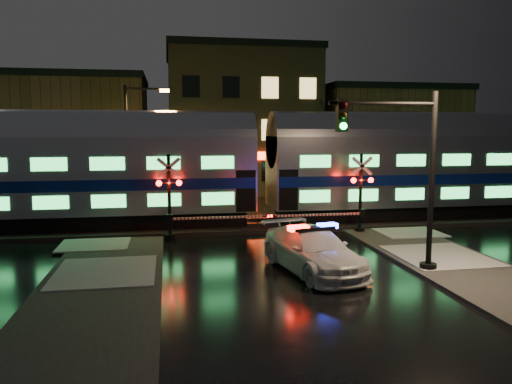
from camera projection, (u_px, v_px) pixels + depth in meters
ground at (267, 248)px, 21.90m from camera, size 120.00×120.00×0.00m
ballast at (249, 225)px, 26.77m from camera, size 90.00×4.20×0.24m
sidewalk_left at (93, 302)px, 14.90m from camera, size 4.00×20.00×0.12m
sidewalk_right at (486, 279)px, 17.15m from camera, size 4.00×20.00×0.12m
building_left at (58, 139)px, 40.60m from camera, size 14.00×10.00×9.00m
building_mid at (239, 124)px, 43.53m from camera, size 12.00×11.00×11.50m
building_right at (381, 140)px, 45.47m from camera, size 12.00×10.00×8.50m
train at (262, 164)px, 26.49m from camera, size 51.00×3.12×5.92m
police_car at (313, 250)px, 18.26m from camera, size 3.24×5.77×1.75m
crossing_signal_right at (354, 201)px, 24.79m from camera, size 5.66×0.65×4.01m
crossing_signal_left at (177, 205)px, 23.28m from camera, size 5.73×0.65×4.06m
traffic_light at (406, 178)px, 17.62m from camera, size 4.21×0.73×6.52m
streetlight at (132, 142)px, 29.06m from camera, size 2.59×0.27×7.75m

